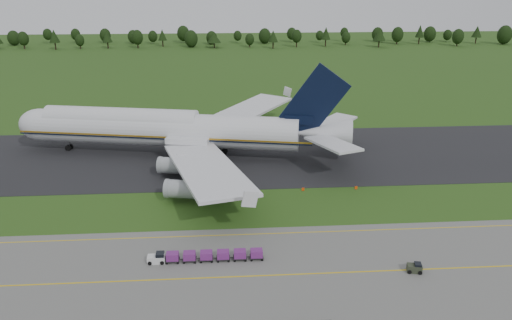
{
  "coord_description": "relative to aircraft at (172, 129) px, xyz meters",
  "views": [
    {
      "loc": [
        -6.94,
        -81.35,
        39.11
      ],
      "look_at": [
        -1.1,
        2.0,
        8.41
      ],
      "focal_mm": 35.0,
      "sensor_mm": 36.0,
      "label": 1
    }
  ],
  "objects": [
    {
      "name": "ground",
      "position": [
        18.61,
        -29.68,
        -6.35
      ],
      "size": [
        600.0,
        600.0,
        0.0
      ],
      "primitive_type": "plane",
      "color": "#264815",
      "rests_on": "ground"
    },
    {
      "name": "taxiway",
      "position": [
        18.61,
        -1.68,
        -6.31
      ],
      "size": [
        300.0,
        40.0,
        0.08
      ],
      "primitive_type": "cube",
      "color": "black",
      "rests_on": "ground"
    },
    {
      "name": "apron_markings",
      "position": [
        18.61,
        -56.66,
        -6.29
      ],
      "size": [
        300.0,
        30.2,
        0.01
      ],
      "color": "gold",
      "rests_on": "apron"
    },
    {
      "name": "tree_line",
      "position": [
        37.25,
        190.84,
        -0.28
      ],
      "size": [
        527.02,
        21.32,
        11.99
      ],
      "color": "black",
      "rests_on": "ground"
    },
    {
      "name": "aircraft",
      "position": [
        0.0,
        0.0,
        0.0
      ],
      "size": [
        79.53,
        75.62,
        22.24
      ],
      "color": "silver",
      "rests_on": "ground"
    },
    {
      "name": "baggage_train",
      "position": [
        8.56,
        -47.17,
        -5.49
      ],
      "size": [
        16.87,
        1.53,
        1.47
      ],
      "color": "silver",
      "rests_on": "apron"
    },
    {
      "name": "utility_cart",
      "position": [
        38.15,
        -52.21,
        -5.75
      ],
      "size": [
        2.22,
        1.59,
        1.11
      ],
      "color": "#2C3223",
      "rests_on": "apron"
    },
    {
      "name": "edge_markers",
      "position": [
        21.8,
        -22.79,
        -6.08
      ],
      "size": [
        31.98,
        0.3,
        0.6
      ],
      "color": "#F13F07",
      "rests_on": "ground"
    }
  ]
}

